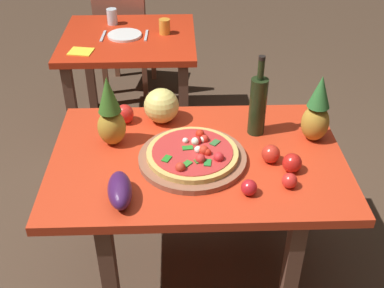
{
  "coord_description": "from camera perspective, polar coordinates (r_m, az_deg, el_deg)",
  "views": [
    {
      "loc": [
        -0.08,
        -1.63,
        1.91
      ],
      "look_at": [
        -0.02,
        0.01,
        0.78
      ],
      "focal_mm": 44.58,
      "sensor_mm": 36.0,
      "label": 1
    }
  ],
  "objects": [
    {
      "name": "tomato_at_corner",
      "position": [
        1.99,
        9.4,
        -1.17
      ],
      "size": [
        0.08,
        0.08,
        0.08
      ],
      "primitive_type": "sphere",
      "color": "red",
      "rests_on": "display_table"
    },
    {
      "name": "bell_pepper",
      "position": [
        2.24,
        -8.07,
        3.56
      ],
      "size": [
        0.08,
        0.08,
        0.09
      ],
      "primitive_type": "ellipsoid",
      "color": "red",
      "rests_on": "display_table"
    },
    {
      "name": "drinking_glass_water",
      "position": [
        3.41,
        -9.54,
        14.8
      ],
      "size": [
        0.07,
        0.07,
        0.11
      ],
      "primitive_type": "cylinder",
      "color": "silver",
      "rests_on": "background_table"
    },
    {
      "name": "eggplant",
      "position": [
        1.79,
        -8.63,
        -5.47
      ],
      "size": [
        0.12,
        0.21,
        0.09
      ],
      "primitive_type": "ellipsoid",
      "rotation": [
        0.0,
        0.0,
        1.7
      ],
      "color": "#3F1A4C",
      "rests_on": "display_table"
    },
    {
      "name": "pizza_board",
      "position": [
        1.98,
        0.05,
        -1.72
      ],
      "size": [
        0.45,
        0.45,
        0.02
      ],
      "primitive_type": "cylinder",
      "color": "#915940",
      "rests_on": "display_table"
    },
    {
      "name": "pineapple_left",
      "position": [
        2.05,
        -9.74,
        3.46
      ],
      "size": [
        0.12,
        0.12,
        0.32
      ],
      "color": "#AD862B",
      "rests_on": "display_table"
    },
    {
      "name": "drinking_glass_juice",
      "position": [
        3.21,
        -3.3,
        13.85
      ],
      "size": [
        0.07,
        0.07,
        0.1
      ],
      "primitive_type": "cylinder",
      "color": "orange",
      "rests_on": "background_table"
    },
    {
      "name": "knife_utensil",
      "position": [
        3.19,
        -5.5,
        12.8
      ],
      "size": [
        0.02,
        0.18,
        0.01
      ],
      "primitive_type": "cube",
      "rotation": [
        0.0,
        0.0,
        -0.03
      ],
      "color": "silver",
      "rests_on": "background_table"
    },
    {
      "name": "background_table",
      "position": [
        3.25,
        -7.47,
        10.8
      ],
      "size": [
        0.87,
        0.8,
        0.73
      ],
      "color": "brown",
      "rests_on": "ground_plane"
    },
    {
      "name": "tomato_near_board",
      "position": [
        1.95,
        11.88,
        -2.23
      ],
      "size": [
        0.08,
        0.08,
        0.08
      ],
      "primitive_type": "sphere",
      "color": "red",
      "rests_on": "display_table"
    },
    {
      "name": "dinner_plate",
      "position": [
        3.2,
        -8.06,
        12.77
      ],
      "size": [
        0.22,
        0.22,
        0.02
      ],
      "primitive_type": "cylinder",
      "color": "white",
      "rests_on": "background_table"
    },
    {
      "name": "ground_plane",
      "position": [
        2.51,
        0.54,
        -14.9
      ],
      "size": [
        10.0,
        10.0,
        0.0
      ],
      "primitive_type": "plane",
      "color": "#4C3828"
    },
    {
      "name": "pineapple_right",
      "position": [
        2.11,
        14.72,
        3.73
      ],
      "size": [
        0.12,
        0.12,
        0.31
      ],
      "color": "#B3852D",
      "rests_on": "display_table"
    },
    {
      "name": "napkin_folded",
      "position": [
        3.02,
        -13.15,
        10.72
      ],
      "size": [
        0.16,
        0.14,
        0.01
      ],
      "primitive_type": "cube",
      "rotation": [
        0.0,
        0.0,
        -0.18
      ],
      "color": "yellow",
      "rests_on": "background_table"
    },
    {
      "name": "wine_bottle",
      "position": [
        2.11,
        7.88,
        4.68
      ],
      "size": [
        0.08,
        0.08,
        0.37
      ],
      "color": "black",
      "rests_on": "display_table"
    },
    {
      "name": "dining_chair",
      "position": [
        3.89,
        -8.04,
        12.77
      ],
      "size": [
        0.46,
        0.46,
        0.85
      ],
      "rotation": [
        0.0,
        0.0,
        2.97
      ],
      "color": "#915940",
      "rests_on": "ground_plane"
    },
    {
      "name": "tomato_by_bottle",
      "position": [
        1.87,
        11.59,
        -4.32
      ],
      "size": [
        0.06,
        0.06,
        0.06
      ],
      "primitive_type": "sphere",
      "color": "red",
      "rests_on": "display_table"
    },
    {
      "name": "melon",
      "position": [
        2.21,
        -3.68,
        4.59
      ],
      "size": [
        0.16,
        0.16,
        0.16
      ],
      "primitive_type": "sphere",
      "color": "#E5D46E",
      "rests_on": "display_table"
    },
    {
      "name": "pizza",
      "position": [
        1.96,
        0.18,
        -1.06
      ],
      "size": [
        0.38,
        0.38,
        0.06
      ],
      "color": "#DCB159",
      "rests_on": "pizza_board"
    },
    {
      "name": "tomato_beside_pepper",
      "position": [
        1.81,
        6.84,
        -5.2
      ],
      "size": [
        0.06,
        0.06,
        0.06
      ],
      "primitive_type": "sphere",
      "color": "red",
      "rests_on": "display_table"
    },
    {
      "name": "fork_utensil",
      "position": [
        3.22,
        -10.59,
        12.58
      ],
      "size": [
        0.02,
        0.18,
        0.01
      ],
      "primitive_type": "cube",
      "rotation": [
        0.0,
        0.0,
        -0.04
      ],
      "color": "silver",
      "rests_on": "background_table"
    },
    {
      "name": "display_table",
      "position": [
        2.07,
        0.64,
        -3.41
      ],
      "size": [
        1.24,
        0.82,
        0.73
      ],
      "color": "brown",
      "rests_on": "ground_plane"
    }
  ]
}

